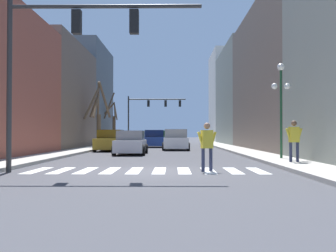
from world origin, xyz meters
TOP-DOWN VIEW (x-y plane):
  - ground_plane at (0.00, 0.00)m, footprint 240.00×240.00m
  - sidewalk_right at (6.08, 0.00)m, footprint 2.03×90.00m
  - building_row_left at (-10.09, 18.03)m, footprint 6.00×45.01m
  - building_row_right at (10.09, 23.42)m, footprint 6.00×58.61m
  - crosswalk_stripes at (0.00, 0.40)m, footprint 8.55×2.60m
  - traffic_signal_near at (-2.84, -0.32)m, footprint 6.85×0.28m
  - traffic_signal_far at (-1.99, 37.17)m, footprint 7.57×0.28m
  - street_lamp_right_corner at (6.31, 5.43)m, footprint 0.95×0.36m
  - car_parked_right_mid at (1.22, 18.31)m, footprint 2.19×4.28m
  - car_parked_right_far at (-1.77, 11.43)m, footprint 2.02×4.35m
  - car_driving_away_lane at (-0.83, 24.74)m, footprint 2.20×4.39m
  - car_parked_left_far at (0.70, 32.33)m, footprint 2.16×4.27m
  - car_driving_toward_lane at (-3.94, 34.51)m, footprint 2.00×4.32m
  - car_parked_left_near at (-3.86, 16.50)m, footprint 2.16×4.86m
  - pedestrian_waiting_at_curb at (6.12, 2.78)m, footprint 0.76×0.29m
  - pedestrian_on_left_sidewalk at (2.17, 0.12)m, footprint 0.74×0.35m
  - street_tree_left_near at (-5.89, 21.89)m, footprint 2.01×4.15m
  - street_tree_left_far at (-6.06, 32.17)m, footprint 2.06×1.44m

SIDE VIEW (x-z plane):
  - ground_plane at x=0.00m, z-range 0.00..0.00m
  - crosswalk_stripes at x=0.00m, z-range 0.00..0.01m
  - sidewalk_right at x=6.08m, z-range 0.00..0.15m
  - car_parked_right_far at x=-1.77m, z-range -0.05..1.50m
  - car_driving_toward_lane at x=-3.94m, z-range -0.05..1.53m
  - car_parked_left_near at x=-3.86m, z-range -0.05..1.59m
  - car_parked_left_far at x=0.70m, z-range -0.06..1.64m
  - car_driving_away_lane at x=-0.83m, z-range -0.06..1.64m
  - car_parked_right_mid at x=1.22m, z-range -0.06..1.65m
  - pedestrian_on_left_sidewalk at x=2.17m, z-range 0.16..1.92m
  - pedestrian_waiting_at_curb at x=6.12m, z-range 0.31..2.08m
  - street_tree_left_far at x=-6.06m, z-range -0.37..5.69m
  - street_tree_left_near at x=-5.89m, z-range 0.15..6.15m
  - street_lamp_right_corner at x=6.31m, z-range 1.11..5.80m
  - traffic_signal_near at x=-2.84m, z-range 1.42..7.66m
  - traffic_signal_far at x=-1.99m, z-range 1.54..7.76m
  - building_row_left at x=-10.09m, z-range -0.99..10.78m
  - building_row_right at x=10.09m, z-range -0.72..13.18m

